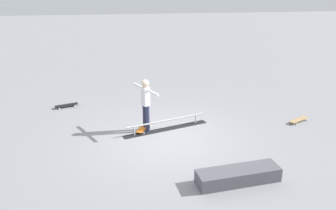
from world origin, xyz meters
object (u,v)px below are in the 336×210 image
(skateboard_main, at_px, (144,127))
(skater_main, at_px, (146,102))
(loose_skateboard_black, at_px, (66,105))
(skate_ledge, at_px, (238,176))
(grind_rail, at_px, (166,125))
(loose_skateboard_natural, at_px, (299,120))

(skateboard_main, bearing_deg, skater_main, -99.55)
(loose_skateboard_black, bearing_deg, skate_ledge, 111.65)
(skate_ledge, distance_m, loose_skateboard_black, 7.06)
(grind_rail, xyz_separation_m, loose_skateboard_black, (3.34, -2.26, -0.06))
(skate_ledge, xyz_separation_m, skater_main, (1.95, -3.03, 0.78))
(grind_rail, height_order, skateboard_main, grind_rail)
(skate_ledge, relative_size, skater_main, 1.21)
(skate_ledge, bearing_deg, loose_skateboard_natural, -133.96)
(skate_ledge, height_order, loose_skateboard_black, skate_ledge)
(skater_main, xyz_separation_m, loose_skateboard_natural, (-4.94, -0.07, -0.87))
(skate_ledge, bearing_deg, loose_skateboard_black, -48.53)
(grind_rail, distance_m, loose_skateboard_natural, 4.33)
(skateboard_main, height_order, loose_skateboard_black, same)
(loose_skateboard_black, bearing_deg, grind_rail, 126.14)
(loose_skateboard_natural, bearing_deg, loose_skateboard_black, -45.67)
(loose_skateboard_black, bearing_deg, skater_main, 120.58)
(skateboard_main, height_order, loose_skateboard_natural, same)
(grind_rail, relative_size, loose_skateboard_natural, 3.39)
(grind_rail, distance_m, skater_main, 1.01)
(skate_ledge, xyz_separation_m, loose_skateboard_natural, (-2.99, -3.10, -0.09))
(skate_ledge, distance_m, loose_skateboard_natural, 4.31)
(grind_rail, distance_m, loose_skateboard_black, 4.03)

